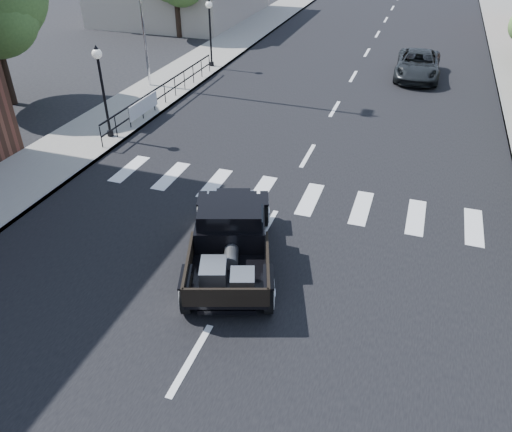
% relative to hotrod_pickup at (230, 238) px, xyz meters
% --- Properties ---
extents(ground, '(120.00, 120.00, 0.00)m').
position_rel_hotrod_pickup_xyz_m(ground, '(0.36, -0.21, -0.83)').
color(ground, black).
rests_on(ground, ground).
extents(road, '(14.00, 80.00, 0.02)m').
position_rel_hotrod_pickup_xyz_m(road, '(0.36, 14.79, -0.82)').
color(road, black).
rests_on(road, ground).
extents(road_markings, '(12.00, 60.00, 0.06)m').
position_rel_hotrod_pickup_xyz_m(road_markings, '(0.36, 9.79, -0.83)').
color(road_markings, silver).
rests_on(road_markings, ground).
extents(sidewalk_left, '(3.00, 80.00, 0.15)m').
position_rel_hotrod_pickup_xyz_m(sidewalk_left, '(-8.14, 14.79, -0.76)').
color(sidewalk_left, gray).
rests_on(sidewalk_left, ground).
extents(railing, '(0.08, 10.00, 1.00)m').
position_rel_hotrod_pickup_xyz_m(railing, '(-6.94, 9.79, -0.18)').
color(railing, black).
rests_on(railing, sidewalk_left).
extents(banner, '(0.04, 2.20, 0.60)m').
position_rel_hotrod_pickup_xyz_m(banner, '(-6.86, 7.79, -0.38)').
color(banner, silver).
rests_on(banner, sidewalk_left).
extents(lamp_post_b, '(0.36, 0.36, 3.43)m').
position_rel_hotrod_pickup_xyz_m(lamp_post_b, '(-7.24, 5.79, 1.03)').
color(lamp_post_b, black).
rests_on(lamp_post_b, sidewalk_left).
extents(lamp_post_c, '(0.36, 0.36, 3.43)m').
position_rel_hotrod_pickup_xyz_m(lamp_post_c, '(-7.24, 15.79, 1.03)').
color(lamp_post_c, black).
rests_on(lamp_post_c, sidewalk_left).
extents(hotrod_pickup, '(3.66, 5.26, 1.66)m').
position_rel_hotrod_pickup_xyz_m(hotrod_pickup, '(0.00, 0.00, 0.00)').
color(hotrod_pickup, black).
rests_on(hotrod_pickup, ground).
extents(second_car, '(2.25, 4.72, 1.30)m').
position_rel_hotrod_pickup_xyz_m(second_car, '(3.47, 17.71, -0.18)').
color(second_car, black).
rests_on(second_car, ground).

